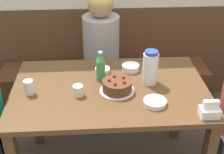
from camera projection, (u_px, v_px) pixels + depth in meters
The scene contains 12 objects.
bench_seat at pixel (105, 88), 3.02m from camera, with size 1.93×0.38×0.44m.
dining_table at pixel (110, 100), 2.09m from camera, with size 1.27×0.82×0.75m.
birthday_cake at pixel (117, 86), 1.98m from camera, with size 0.22×0.22×0.10m.
water_pitcher at pixel (150, 68), 2.03m from camera, with size 0.10×0.10×0.23m.
soju_bottle at pixel (101, 67), 2.07m from camera, with size 0.06×0.06×0.21m.
napkin_holder at pixel (210, 110), 1.76m from camera, with size 0.11×0.08×0.11m.
bowl_soup_white at pixel (131, 68), 2.22m from camera, with size 0.12×0.12×0.04m.
bowl_rice_small at pixel (155, 102), 1.86m from camera, with size 0.14×0.14×0.03m.
bowl_side_dish at pixel (102, 70), 2.21m from camera, with size 0.11×0.11×0.03m.
glass_water_tall at pixel (29, 87), 1.95m from camera, with size 0.06×0.06×0.09m.
glass_tumbler_short at pixel (78, 91), 1.94m from camera, with size 0.07×0.07×0.07m.
person_dark_striped at pixel (102, 65), 2.70m from camera, with size 0.30×0.34×1.20m.
Camera 1 is at (-0.09, -1.72, 1.85)m, focal length 50.00 mm.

